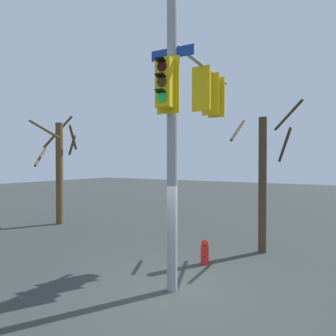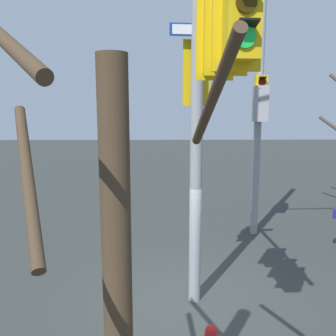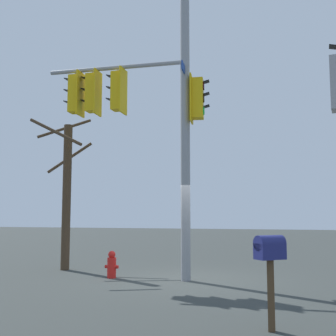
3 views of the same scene
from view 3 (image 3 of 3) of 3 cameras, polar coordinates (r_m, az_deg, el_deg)
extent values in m
plane|color=#323735|center=(11.74, 2.78, -14.61)|extent=(80.00, 80.00, 0.00)
cylinder|color=gray|center=(11.79, 2.29, 8.09)|extent=(0.25, 0.25, 9.26)
cylinder|color=gray|center=(12.69, -6.98, 13.09)|extent=(4.05, 0.30, 0.12)
cube|color=gold|center=(12.46, -6.72, 10.08)|extent=(0.31, 0.37, 1.10)
cube|color=gold|center=(12.40, -5.97, 10.15)|extent=(0.05, 0.56, 1.30)
cylinder|color=#2F0403|center=(12.61, -7.41, 11.50)|extent=(0.03, 0.22, 0.22)
cube|color=black|center=(12.68, -7.72, 11.98)|extent=(0.16, 0.21, 0.06)
cylinder|color=#352504|center=(12.52, -7.43, 10.01)|extent=(0.03, 0.22, 0.22)
cube|color=black|center=(12.58, -7.74, 10.51)|extent=(0.16, 0.21, 0.06)
cylinder|color=#19D147|center=(12.42, -7.45, 8.51)|extent=(0.03, 0.22, 0.22)
cube|color=black|center=(12.48, -7.77, 9.01)|extent=(0.16, 0.21, 0.06)
cylinder|color=gray|center=(12.64, -6.68, 12.80)|extent=(0.04, 0.04, 0.15)
cube|color=gold|center=(12.74, -10.04, 9.77)|extent=(0.32, 0.38, 1.10)
cube|color=gold|center=(12.67, -9.32, 9.84)|extent=(0.07, 0.56, 1.30)
cylinder|color=#2F0403|center=(12.89, -10.71, 11.16)|extent=(0.04, 0.22, 0.22)
cube|color=black|center=(12.96, -11.01, 11.63)|extent=(0.17, 0.22, 0.06)
cylinder|color=#352504|center=(12.80, -10.74, 9.70)|extent=(0.04, 0.22, 0.22)
cube|color=black|center=(12.86, -11.04, 10.19)|extent=(0.17, 0.22, 0.06)
cylinder|color=#19D147|center=(12.71, -10.77, 8.23)|extent=(0.04, 0.22, 0.22)
cube|color=black|center=(12.77, -11.07, 8.72)|extent=(0.17, 0.22, 0.06)
cylinder|color=gray|center=(12.92, -9.99, 12.44)|extent=(0.04, 0.04, 0.15)
cube|color=gold|center=(12.95, -12.25, 9.55)|extent=(0.32, 0.38, 1.10)
cube|color=gold|center=(12.88, -11.55, 9.62)|extent=(0.07, 0.56, 1.30)
cylinder|color=#2F0403|center=(13.12, -12.88, 10.91)|extent=(0.04, 0.22, 0.22)
cube|color=black|center=(13.18, -13.17, 11.37)|extent=(0.17, 0.22, 0.06)
cylinder|color=#352504|center=(13.02, -12.92, 9.48)|extent=(0.04, 0.22, 0.22)
cube|color=black|center=(13.08, -13.20, 9.95)|extent=(0.17, 0.22, 0.06)
cylinder|color=#19D147|center=(12.93, -12.95, 8.03)|extent=(0.04, 0.22, 0.22)
cube|color=black|center=(12.99, -13.24, 8.51)|extent=(0.17, 0.22, 0.06)
cylinder|color=gray|center=(13.13, -12.18, 12.17)|extent=(0.04, 0.04, 0.15)
cube|color=gold|center=(11.79, 3.96, 9.17)|extent=(0.34, 0.39, 1.10)
cube|color=gold|center=(11.80, 3.13, 9.14)|extent=(0.11, 0.56, 1.30)
cylinder|color=#2F0403|center=(11.87, 4.76, 10.77)|extent=(0.06, 0.22, 0.22)
cube|color=black|center=(11.90, 5.12, 11.34)|extent=(0.18, 0.23, 0.06)
cylinder|color=#352504|center=(11.77, 4.77, 9.19)|extent=(0.06, 0.22, 0.22)
cube|color=black|center=(11.80, 5.13, 9.76)|extent=(0.18, 0.23, 0.06)
cylinder|color=#19D147|center=(11.69, 4.79, 7.58)|extent=(0.06, 0.22, 0.22)
cube|color=black|center=(11.71, 5.15, 8.16)|extent=(0.18, 0.23, 0.06)
cube|color=navy|center=(12.08, 2.27, 12.74)|extent=(0.13, 1.10, 0.24)
cube|color=white|center=(12.08, 2.18, 12.74)|extent=(0.10, 1.00, 0.18)
cube|color=black|center=(9.45, 21.11, 14.78)|extent=(0.18, 0.22, 0.06)
cube|color=black|center=(9.34, 21.19, 12.83)|extent=(0.18, 0.22, 0.06)
cube|color=black|center=(9.24, 21.27, 10.83)|extent=(0.18, 0.22, 0.06)
cylinder|color=red|center=(12.10, -7.50, -13.01)|extent=(0.24, 0.24, 0.55)
sphere|color=red|center=(12.06, -7.47, -11.33)|extent=(0.20, 0.20, 0.20)
cylinder|color=red|center=(12.04, -6.87, -12.92)|extent=(0.10, 0.09, 0.09)
cylinder|color=red|center=(12.15, -8.12, -12.84)|extent=(0.10, 0.09, 0.09)
cube|color=#4C3823|center=(6.84, 13.53, -16.11)|extent=(0.10, 0.10, 1.05)
cube|color=navy|center=(6.75, 13.39, -10.71)|extent=(0.49, 0.47, 0.24)
cylinder|color=navy|center=(6.75, 13.36, -9.70)|extent=(0.49, 0.47, 0.24)
cylinder|color=#453423|center=(14.02, -13.32, -3.66)|extent=(0.27, 0.27, 4.60)
cylinder|color=#453423|center=(15.17, -13.57, 5.12)|extent=(1.49, 1.17, 0.80)
cylinder|color=#453423|center=(13.49, -14.70, 4.65)|extent=(1.74, 0.19, 0.93)
cylinder|color=#453423|center=(14.84, -12.91, 1.34)|extent=(1.39, 0.67, 1.09)
camera|label=1|loc=(15.03, 28.35, -0.42)|focal=31.08mm
camera|label=2|loc=(15.61, -23.77, 3.27)|focal=38.11mm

